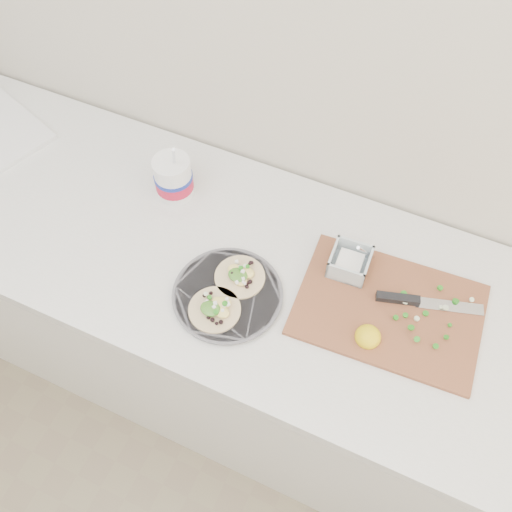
% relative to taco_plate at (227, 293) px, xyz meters
% --- Properties ---
extents(counter, '(2.44, 0.66, 0.90)m').
position_rel_taco_plate_xyz_m(counter, '(-0.23, 0.12, -0.47)').
color(counter, silver).
rests_on(counter, ground).
extents(taco_plate, '(0.27, 0.27, 0.04)m').
position_rel_taco_plate_xyz_m(taco_plate, '(0.00, 0.00, 0.00)').
color(taco_plate, '#56555C').
rests_on(taco_plate, counter).
extents(tub, '(0.10, 0.10, 0.23)m').
position_rel_taco_plate_xyz_m(tub, '(-0.27, 0.24, 0.05)').
color(tub, white).
rests_on(tub, counter).
extents(cutboard, '(0.45, 0.33, 0.07)m').
position_rel_taco_plate_xyz_m(cutboard, '(0.36, 0.13, -0.00)').
color(cutboard, brown).
rests_on(cutboard, counter).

